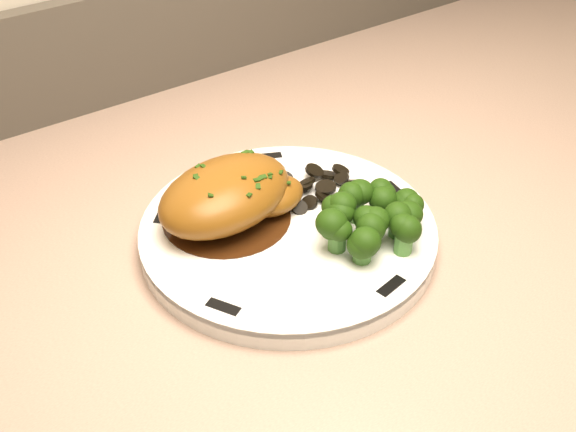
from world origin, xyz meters
TOP-DOWN VIEW (x-y plane):
  - plate at (-0.13, 1.68)m, footprint 0.29×0.29m
  - rim_accent_0 at (-0.02, 1.67)m, footprint 0.01×0.03m
  - rim_accent_1 at (-0.08, 1.78)m, footprint 0.03×0.02m
  - rim_accent_2 at (-0.21, 1.75)m, footprint 0.02×0.02m
  - rim_accent_3 at (-0.22, 1.63)m, footprint 0.02×0.03m
  - rim_accent_4 at (-0.11, 1.58)m, footprint 0.03×0.01m
  - gravy_pool at (-0.16, 1.72)m, footprint 0.11×0.11m
  - chicken_breast at (-0.16, 1.72)m, footprint 0.14×0.10m
  - mushroom_pile at (-0.08, 1.70)m, footprint 0.08×0.06m
  - broccoli_florets at (-0.08, 1.63)m, footprint 0.09×0.08m

SIDE VIEW (x-z plane):
  - plate at x=-0.13m, z-range 0.92..0.94m
  - rim_accent_0 at x=-0.02m, z-range 0.94..0.94m
  - rim_accent_1 at x=-0.08m, z-range 0.94..0.94m
  - rim_accent_2 at x=-0.21m, z-range 0.94..0.94m
  - rim_accent_3 at x=-0.22m, z-range 0.94..0.94m
  - rim_accent_4 at x=-0.11m, z-range 0.94..0.94m
  - gravy_pool at x=-0.16m, z-range 0.94..0.94m
  - mushroom_pile at x=-0.08m, z-range 0.93..0.95m
  - broccoli_florets at x=-0.08m, z-range 0.94..0.97m
  - chicken_breast at x=-0.16m, z-range 0.94..0.98m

